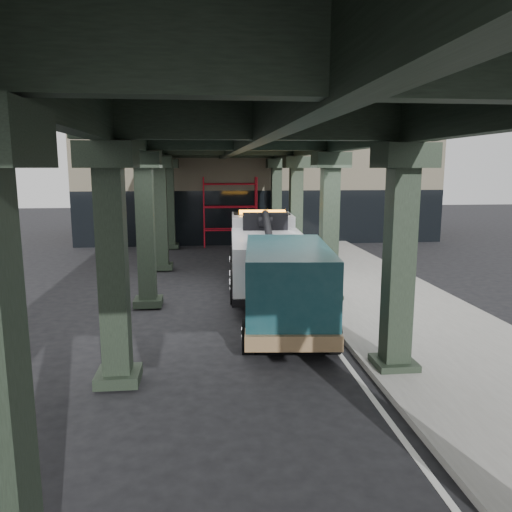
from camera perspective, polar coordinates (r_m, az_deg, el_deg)
ground at (r=14.91m, az=0.24°, el=-7.53°), size 90.00×90.00×0.00m
sidewalk at (r=17.80m, az=14.11°, el=-4.68°), size 5.00×40.00×0.15m
lane_stripe at (r=17.06m, az=5.20°, el=-5.28°), size 0.12×38.00×0.01m
viaduct at (r=16.20m, az=-2.00°, el=13.42°), size 7.40×32.00×6.40m
building at (r=34.32m, az=-0.14°, el=9.19°), size 22.00×10.00×8.00m
scaffolding at (r=28.92m, az=-2.99°, el=5.27°), size 3.08×0.88×4.00m
tow_truck at (r=18.90m, az=1.10°, el=0.69°), size 3.04×9.08×2.94m
towed_van at (r=13.96m, az=3.49°, el=-3.21°), size 2.91×6.20×2.43m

